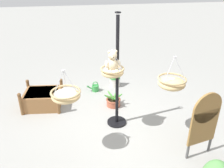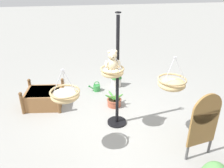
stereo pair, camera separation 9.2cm
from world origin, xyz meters
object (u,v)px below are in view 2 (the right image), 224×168
object	(u,v)px
display_pole_central	(117,93)
potted_plant_flowering_red	(114,101)
hanging_basket_left_high	(172,83)
teddy_bear	(113,63)
hanging_basket_with_teddy	(112,72)
wooden_planter_box	(44,97)
display_sign_board	(205,121)
potted_plant_tall_leafy	(116,75)
hanging_basket_right_low	(65,95)
watering_can	(96,88)

from	to	relation	value
display_pole_central	potted_plant_flowering_red	bearing A→B (deg)	-94.86
hanging_basket_left_high	teddy_bear	bearing A→B (deg)	-15.29
hanging_basket_with_teddy	wooden_planter_box	bearing A→B (deg)	-39.80
display_pole_central	display_sign_board	xyz separation A→B (m)	(-1.34, 1.30, 0.02)
wooden_planter_box	teddy_bear	bearing A→B (deg)	139.73
hanging_basket_left_high	display_sign_board	xyz separation A→B (m)	(-0.37, 0.72, -0.43)
hanging_basket_left_high	potted_plant_tall_leafy	size ratio (longest dim) A/B	0.91
hanging_basket_right_low	wooden_planter_box	xyz separation A→B (m)	(0.67, -1.87, -1.05)
teddy_bear	hanging_basket_right_low	world-z (taller)	teddy_bear
hanging_basket_right_low	display_pole_central	bearing A→B (deg)	-143.08
teddy_bear	watering_can	distance (m)	2.46
hanging_basket_with_teddy	potted_plant_flowering_red	size ratio (longest dim) A/B	1.07
potted_plant_flowering_red	display_pole_central	bearing A→B (deg)	85.14
teddy_bear	hanging_basket_left_high	world-z (taller)	teddy_bear
hanging_basket_left_high	potted_plant_tall_leafy	distance (m)	2.68
teddy_bear	watering_can	bearing A→B (deg)	-85.22
wooden_planter_box	potted_plant_tall_leafy	xyz separation A→B (m)	(-2.05, -0.81, 0.14)
wooden_planter_box	potted_plant_flowering_red	distance (m)	1.83
hanging_basket_left_high	potted_plant_tall_leafy	world-z (taller)	hanging_basket_left_high
teddy_bear	hanging_basket_left_high	bearing A→B (deg)	164.71
display_sign_board	watering_can	distance (m)	3.46
teddy_bear	potted_plant_flowering_red	xyz separation A→B (m)	(-0.21, -1.03, -1.48)
teddy_bear	potted_plant_flowering_red	world-z (taller)	teddy_bear
hanging_basket_with_teddy	potted_plant_flowering_red	world-z (taller)	hanging_basket_with_teddy
hanging_basket_right_low	watering_can	world-z (taller)	hanging_basket_right_low
watering_can	hanging_basket_left_high	bearing A→B (deg)	119.72
potted_plant_tall_leafy	display_sign_board	size ratio (longest dim) A/B	0.54
display_pole_central	hanging_basket_with_teddy	bearing A→B (deg)	59.04
hanging_basket_left_high	wooden_planter_box	xyz separation A→B (m)	(2.70, -1.65, -1.00)
hanging_basket_with_teddy	potted_plant_tall_leafy	world-z (taller)	hanging_basket_with_teddy
potted_plant_flowering_red	watering_can	size ratio (longest dim) A/B	1.43
display_pole_central	hanging_basket_with_teddy	distance (m)	0.69
hanging_basket_left_high	potted_plant_flowering_red	bearing A→B (deg)	-55.99
hanging_basket_right_low	watering_can	distance (m)	2.83
wooden_planter_box	potted_plant_flowering_red	size ratio (longest dim) A/B	2.10
hanging_basket_with_teddy	teddy_bear	xyz separation A→B (m)	(0.00, 0.02, 0.19)
teddy_bear	hanging_basket_right_low	distance (m)	1.11
display_pole_central	potted_plant_tall_leafy	xyz separation A→B (m)	(-0.32, -1.88, -0.41)
hanging_basket_with_teddy	display_sign_board	distance (m)	1.92
watering_can	potted_plant_tall_leafy	bearing A→B (deg)	-160.86
display_pole_central	teddy_bear	size ratio (longest dim) A/B	5.67
teddy_bear	wooden_planter_box	bearing A→B (deg)	-40.27
hanging_basket_with_teddy	hanging_basket_left_high	bearing A→B (deg)	163.66
display_pole_central	display_sign_board	distance (m)	1.86
potted_plant_tall_leafy	teddy_bear	bearing A→B (deg)	77.74
hanging_basket_with_teddy	display_pole_central	bearing A→B (deg)	-120.96
hanging_basket_right_low	potted_plant_tall_leafy	xyz separation A→B (m)	(-1.38, -2.68, -0.91)
hanging_basket_with_teddy	teddy_bear	world-z (taller)	teddy_bear
teddy_bear	potted_plant_tall_leafy	xyz separation A→B (m)	(-0.47, -2.15, -1.23)
hanging_basket_with_teddy	potted_plant_tall_leafy	bearing A→B (deg)	-102.38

